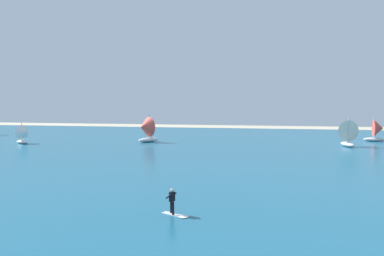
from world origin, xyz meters
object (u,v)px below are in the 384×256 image
(sailboat_trailing, at_px, (346,133))
(sailboat_near_shore, at_px, (24,134))
(sailboat_far_right, at_px, (378,130))
(sailboat_mid_right, at_px, (146,129))
(kitesurfer, at_px, (174,206))

(sailboat_trailing, bearing_deg, sailboat_near_shore, -172.54)
(sailboat_far_right, bearing_deg, sailboat_trailing, -128.30)
(sailboat_mid_right, bearing_deg, sailboat_trailing, 1.10)
(sailboat_mid_right, height_order, sailboat_far_right, sailboat_mid_right)
(sailboat_mid_right, bearing_deg, sailboat_far_right, 13.21)
(sailboat_far_right, bearing_deg, sailboat_mid_right, -166.79)
(sailboat_mid_right, bearing_deg, sailboat_near_shore, -162.16)
(sailboat_trailing, bearing_deg, sailboat_mid_right, -178.90)
(kitesurfer, relative_size, sailboat_mid_right, 0.41)
(sailboat_near_shore, bearing_deg, sailboat_mid_right, 17.84)
(sailboat_near_shore, height_order, sailboat_far_right, sailboat_far_right)
(kitesurfer, xyz_separation_m, sailboat_trailing, (17.87, 41.27, 1.53))
(sailboat_mid_right, distance_m, sailboat_trailing, 33.08)
(sailboat_near_shore, relative_size, sailboat_far_right, 0.80)
(sailboat_mid_right, height_order, sailboat_trailing, sailboat_mid_right)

